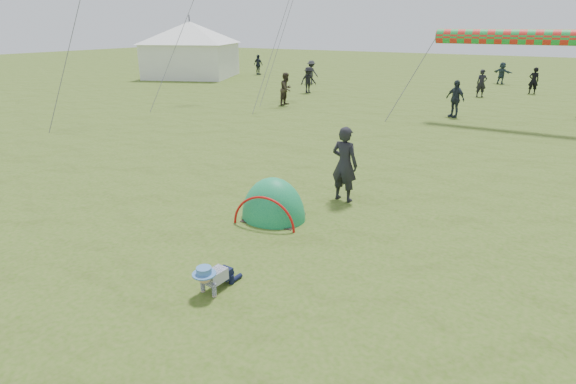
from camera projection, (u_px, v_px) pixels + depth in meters
The scene contains 15 objects.
ground at pixel (230, 270), 8.35m from camera, with size 140.00×140.00×0.00m, color #345B12.
crawling_toddler at pixel (213, 276), 7.61m from camera, with size 0.51×0.72×0.56m, color black, non-canonical shape.
popup_tent at pixel (273, 218), 10.59m from camera, with size 1.53×1.26×1.99m, color #0D754F.
standing_adult at pixel (344, 164), 11.34m from camera, with size 0.71×0.46×1.94m, color black.
event_marquee at pixel (191, 48), 38.45m from camera, with size 7.10×7.10×4.88m, color white, non-canonical shape.
crowd_person_0 at pixel (482, 83), 28.08m from camera, with size 0.61×0.40×1.68m, color black.
crowd_person_2 at pixel (258, 65), 40.63m from camera, with size 1.03×0.43×1.76m, color #222736.
crowd_person_3 at pixel (311, 72), 34.14m from camera, with size 1.13×0.65×1.75m, color #2A2B2F.
crowd_person_8 at pixel (203, 68), 37.16m from camera, with size 1.03×0.43×1.76m, color #1F2930.
crowd_person_11 at pixel (502, 73), 34.21m from camera, with size 1.51×0.48×1.63m, color #2C3E48.
crowd_person_12 at pixel (534, 81), 29.33m from camera, with size 0.62×0.41×1.70m, color black.
crowd_person_13 at pixel (286, 89), 25.21m from camera, with size 0.87×0.68×1.79m, color #3A3126.
crowd_person_14 at pixel (455, 99), 21.85m from camera, with size 1.05×0.44×1.79m, color #28323C.
crowd_person_15 at pixel (308, 80), 29.73m from camera, with size 1.08×0.62×1.68m, color black.
rainbow_tube_kite at pixel (519, 37), 19.07m from camera, with size 0.64×0.64×6.84m, color red.
Camera 1 is at (4.64, -5.75, 4.28)m, focal length 28.00 mm.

